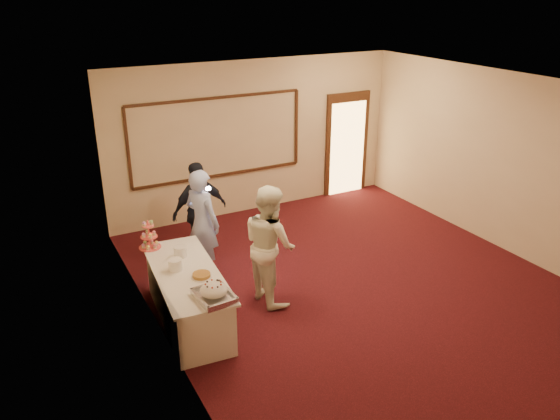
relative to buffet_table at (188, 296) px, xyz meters
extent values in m
plane|color=black|center=(2.59, -0.24, -0.39)|extent=(7.00, 7.00, 0.00)
cube|color=beige|center=(2.59, 3.26, 1.11)|extent=(6.00, 0.04, 3.00)
cube|color=beige|center=(-0.41, -0.24, 1.11)|extent=(0.04, 7.00, 3.00)
cube|color=beige|center=(5.59, -0.24, 1.11)|extent=(0.04, 7.00, 3.00)
cube|color=white|center=(2.59, -0.24, 2.61)|extent=(6.00, 7.00, 0.04)
cube|color=black|center=(1.79, 3.23, 0.46)|extent=(3.40, 0.04, 0.05)
cube|color=black|center=(1.79, 3.23, 1.96)|extent=(3.40, 0.04, 0.05)
cube|color=black|center=(0.09, 3.23, 1.21)|extent=(0.05, 0.04, 1.50)
cube|color=black|center=(3.49, 3.23, 1.21)|extent=(0.05, 0.04, 1.50)
cube|color=black|center=(4.74, 3.22, 0.71)|extent=(1.05, 0.06, 2.20)
cube|color=#FFBF66|center=(4.74, 3.19, 0.61)|extent=(0.85, 0.02, 2.00)
cube|color=silver|center=(0.00, 0.00, -0.02)|extent=(0.89, 2.04, 0.74)
cube|color=silver|center=(0.00, 0.00, 0.37)|extent=(0.99, 2.16, 0.03)
cube|color=silver|center=(0.08, -0.80, 0.40)|extent=(0.44, 0.54, 0.04)
ellipsoid|color=silver|center=(0.08, -0.80, 0.50)|extent=(0.34, 0.34, 0.15)
cube|color=silver|center=(0.19, -0.65, 0.43)|extent=(0.20, 0.33, 0.01)
cylinder|color=#E55251|center=(-0.23, 0.93, 0.59)|extent=(0.02, 0.02, 0.42)
cylinder|color=#E55251|center=(-0.23, 0.93, 0.39)|extent=(0.32, 0.32, 0.01)
cylinder|color=#E55251|center=(-0.23, 0.93, 0.56)|extent=(0.24, 0.24, 0.01)
cylinder|color=#E55251|center=(-0.23, 0.93, 0.73)|extent=(0.17, 0.17, 0.01)
cylinder|color=white|center=(-0.11, 0.11, 0.46)|extent=(0.18, 0.18, 0.15)
cylinder|color=white|center=(-0.11, 0.11, 0.53)|extent=(0.19, 0.19, 0.01)
cylinder|color=white|center=(0.07, 0.45, 0.46)|extent=(0.18, 0.18, 0.15)
cylinder|color=white|center=(0.07, 0.45, 0.53)|extent=(0.19, 0.19, 0.01)
cylinder|color=white|center=(0.13, -0.24, 0.39)|extent=(0.27, 0.27, 0.01)
cylinder|color=brown|center=(0.13, -0.24, 0.42)|extent=(0.23, 0.23, 0.04)
imported|color=#95A9E6|center=(0.68, 1.18, 0.48)|extent=(0.65, 0.75, 1.74)
imported|color=white|center=(1.25, 0.02, 0.49)|extent=(0.72, 0.89, 1.75)
imported|color=black|center=(0.84, 1.76, 0.44)|extent=(1.02, 0.55, 1.66)
cube|color=white|center=(0.91, 1.50, 0.90)|extent=(0.08, 0.05, 0.05)
camera|label=1|loc=(-1.87, -6.19, 3.90)|focal=35.00mm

